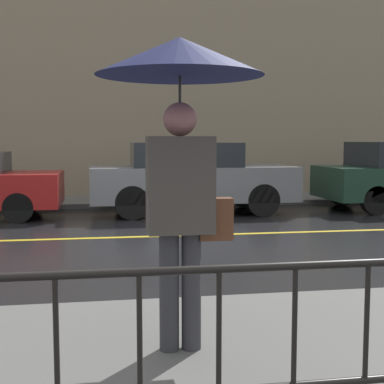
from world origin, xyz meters
TOP-DOWN VIEW (x-y plane):
  - ground_plane at (0.00, 0.00)m, footprint 80.00×80.00m
  - sidewalk_near at (0.00, -5.50)m, footprint 28.00×3.08m
  - sidewalk_far at (0.00, 4.92)m, footprint 28.00×1.93m
  - lane_marking at (0.00, 0.00)m, footprint 25.20×0.12m
  - building_storefront at (0.00, 6.04)m, footprint 28.00×0.30m
  - railing_foreground at (-0.00, -6.79)m, footprint 12.00×0.04m
  - pedestrian at (-0.11, -5.22)m, footprint 1.16×1.16m
  - car_grey at (1.27, 2.76)m, footprint 4.49×1.72m

SIDE VIEW (x-z plane):
  - ground_plane at x=0.00m, z-range 0.00..0.00m
  - lane_marking at x=0.00m, z-range 0.00..0.01m
  - sidewalk_near at x=0.00m, z-range 0.00..0.12m
  - sidewalk_far at x=0.00m, z-range 0.00..0.12m
  - railing_foreground at x=0.00m, z-range 0.24..1.22m
  - car_grey at x=1.27m, z-range 0.02..1.60m
  - pedestrian at x=-0.11m, z-range 0.79..3.00m
  - building_storefront at x=0.00m, z-range 0.00..6.17m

